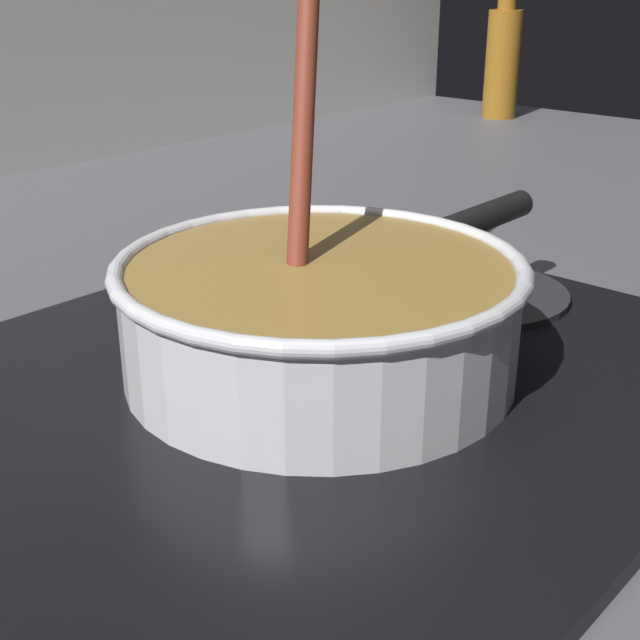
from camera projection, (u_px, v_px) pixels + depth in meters
name	position (u px, v px, depth m)	size (l,w,h in m)	color
ground	(362.00, 449.00, 0.55)	(2.40, 1.60, 0.04)	#4C4C51
hob_plate	(320.00, 379.00, 0.58)	(0.56, 0.48, 0.01)	black
burner_ring	(320.00, 366.00, 0.58)	(0.19, 0.19, 0.01)	#592D0C
spare_burner	(473.00, 293.00, 0.71)	(0.15, 0.15, 0.01)	#262628
cooking_pan	(321.00, 311.00, 0.57)	(0.39, 0.27, 0.33)	silver
oil_bottle	(503.00, 59.00, 1.56)	(0.06, 0.06, 0.25)	#8C5919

